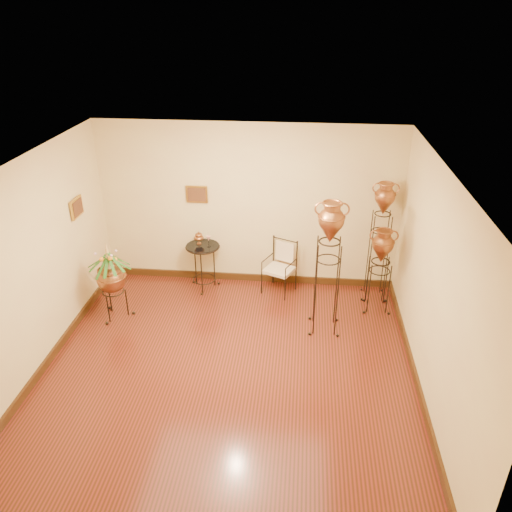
# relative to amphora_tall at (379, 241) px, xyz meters

# --- Properties ---
(ground) EXTENTS (5.00, 5.00, 0.00)m
(ground) POSITION_rel_amphora_tall_xyz_m (-2.15, -2.15, -1.04)
(ground) COLOR maroon
(ground) RESTS_ON ground
(room_shell) EXTENTS (5.02, 5.02, 2.81)m
(room_shell) POSITION_rel_amphora_tall_xyz_m (-2.16, -2.14, 0.70)
(room_shell) COLOR beige
(room_shell) RESTS_ON ground
(amphora_tall) EXTENTS (0.51, 0.51, 2.03)m
(amphora_tall) POSITION_rel_amphora_tall_xyz_m (0.00, 0.00, 0.00)
(amphora_tall) COLOR black
(amphora_tall) RESTS_ON ground
(amphora_mid) EXTENTS (0.58, 0.58, 2.08)m
(amphora_mid) POSITION_rel_amphora_tall_xyz_m (-0.85, -1.01, 0.01)
(amphora_mid) COLOR black
(amphora_mid) RESTS_ON ground
(amphora_short) EXTENTS (0.51, 0.51, 1.41)m
(amphora_short) POSITION_rel_amphora_tall_xyz_m (0.00, -0.35, -0.34)
(amphora_short) COLOR black
(amphora_short) RESTS_ON ground
(planter_urn) EXTENTS (0.75, 0.75, 1.31)m
(planter_urn) POSITION_rel_amphora_tall_xyz_m (-4.11, -1.00, -0.31)
(planter_urn) COLOR black
(planter_urn) RESTS_ON ground
(armchair) EXTENTS (0.66, 0.64, 0.91)m
(armchair) POSITION_rel_amphora_tall_xyz_m (-1.59, 0.00, -0.58)
(armchair) COLOR black
(armchair) RESTS_ON ground
(side_table) EXTENTS (0.67, 0.67, 1.03)m
(side_table) POSITION_rel_amphora_tall_xyz_m (-2.88, 0.00, -0.61)
(side_table) COLOR black
(side_table) RESTS_ON ground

